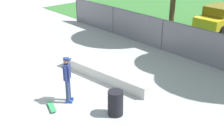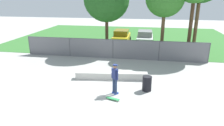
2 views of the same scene
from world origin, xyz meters
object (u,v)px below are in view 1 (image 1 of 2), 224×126
skateboard (52,107)px  trash_bin (115,103)px  skateboarder (67,78)px  concrete_ledge (102,74)px  car_yellow (221,17)px

skateboard → trash_bin: size_ratio=0.88×
skateboarder → skateboard: 1.23m
concrete_ledge → skateboarder: (0.60, -2.19, 0.77)m
skateboarder → car_yellow: 13.53m
concrete_ledge → car_yellow: car_yellow is taller
skateboard → car_yellow: car_yellow is taller
car_yellow → trash_bin: 13.10m
skateboard → trash_bin: bearing=39.5°
concrete_ledge → car_yellow: (-0.73, 11.28, 0.58)m
skateboarder → trash_bin: 2.09m
concrete_ledge → skateboard: 3.03m
concrete_ledge → trash_bin: bearing=-30.0°
concrete_ledge → skateboard: (0.61, -2.96, -0.18)m
skateboard → skateboarder: bearing=90.2°
concrete_ledge → skateboard: bearing=-78.4°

